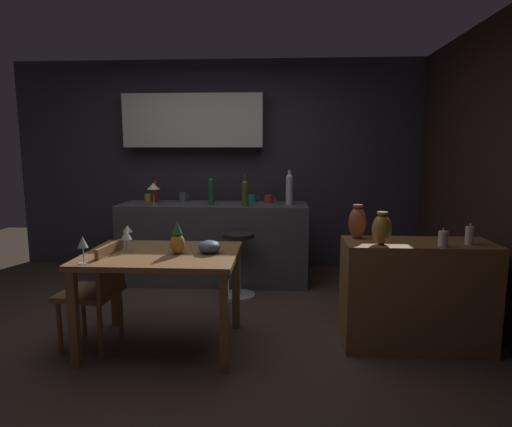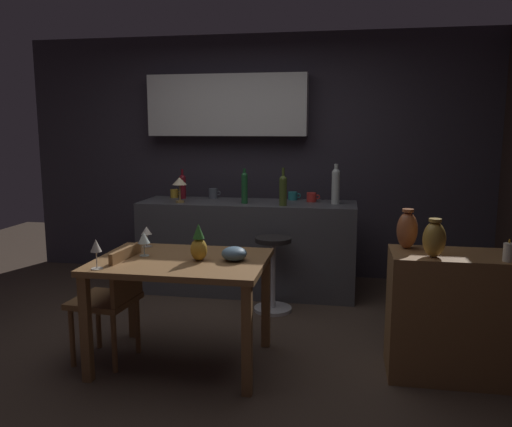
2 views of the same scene
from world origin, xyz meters
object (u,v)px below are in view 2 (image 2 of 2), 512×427
object	(u,v)px
wine_glass_right	(144,238)
cup_mustard	(175,193)
wine_bottle_olive	(283,189)
vase_brass	(434,239)
wine_glass_center	(96,247)
dining_table	(182,273)
pineapple_centerpiece	(199,245)
cup_slate	(213,193)
pillar_candle_short	(509,252)
wine_bottle_clear	(336,185)
wine_glass_left	(147,231)
vase_copper	(407,230)
cup_red	(312,197)
chair_near_window	(112,297)
fruit_bowl	(234,254)
counter_lamp	(180,183)
wine_bottle_green	(244,187)
wine_bottle_ruby	(183,185)
cup_teal	(293,196)
bar_stool	(273,272)
sideboard_cabinet	(476,317)

from	to	relation	value
wine_glass_right	cup_mustard	xyz separation A→B (m)	(-0.39, 1.80, 0.08)
wine_bottle_olive	vase_brass	world-z (taller)	wine_bottle_olive
wine_glass_center	cup_mustard	bearing A→B (deg)	96.05
dining_table	pineapple_centerpiece	size ratio (longest dim) A/B	4.58
cup_slate	pillar_candle_short	xyz separation A→B (m)	(2.31, -1.88, -0.07)
wine_bottle_clear	vase_brass	world-z (taller)	wine_bottle_clear
wine_bottle_olive	pineapple_centerpiece	bearing A→B (deg)	-104.27
wine_glass_left	dining_table	bearing A→B (deg)	-39.64
cup_slate	pillar_candle_short	distance (m)	2.98
dining_table	cup_slate	size ratio (longest dim) A/B	9.14
wine_glass_left	wine_glass_center	xyz separation A→B (m)	(-0.07, -0.64, 0.03)
dining_table	vase_copper	world-z (taller)	vase_copper
wine_glass_left	cup_slate	world-z (taller)	cup_slate
pillar_candle_short	vase_brass	size ratio (longest dim) A/B	0.57
cup_red	cup_mustard	distance (m)	1.42
chair_near_window	pineapple_centerpiece	size ratio (longest dim) A/B	3.27
dining_table	cup_slate	world-z (taller)	cup_slate
vase_copper	fruit_bowl	bearing A→B (deg)	-169.29
wine_bottle_olive	cup_mustard	bearing A→B (deg)	162.40
dining_table	cup_red	distance (m)	1.95
wine_bottle_olive	cup_slate	distance (m)	0.87
dining_table	cup_mustard	xyz separation A→B (m)	(-0.67, 1.84, 0.30)
wine_bottle_clear	vase_copper	distance (m)	1.53
wine_glass_center	vase_copper	xyz separation A→B (m)	(1.93, 0.57, 0.06)
counter_lamp	vase_copper	size ratio (longest dim) A/B	0.93
dining_table	wine_bottle_olive	world-z (taller)	wine_bottle_olive
wine_bottle_olive	wine_bottle_green	world-z (taller)	wine_bottle_olive
wine_bottle_ruby	wine_glass_center	bearing A→B (deg)	-86.64
wine_bottle_clear	chair_near_window	bearing A→B (deg)	-130.56
wine_bottle_ruby	cup_teal	size ratio (longest dim) A/B	2.34
wine_bottle_ruby	counter_lamp	xyz separation A→B (m)	(0.07, -0.30, 0.06)
bar_stool	wine_glass_right	size ratio (longest dim) A/B	4.01
pineapple_centerpiece	cup_red	bearing A→B (deg)	70.90
cup_mustard	fruit_bowl	bearing A→B (deg)	-60.49
fruit_bowl	cup_red	size ratio (longest dim) A/B	1.30
chair_near_window	pineapple_centerpiece	world-z (taller)	pineapple_centerpiece
dining_table	wine_bottle_green	distance (m)	1.61
wine_bottle_olive	cup_red	distance (m)	0.41
sideboard_cabinet	wine_bottle_green	size ratio (longest dim) A/B	3.29
cup_red	wine_bottle_green	bearing A→B (deg)	-159.67
wine_bottle_ruby	vase_brass	world-z (taller)	wine_bottle_ruby
pineapple_centerpiece	dining_table	bearing A→B (deg)	170.28
cup_red	bar_stool	bearing A→B (deg)	-113.70
wine_glass_right	cup_red	bearing A→B (deg)	59.42
fruit_bowl	wine_glass_left	bearing A→B (deg)	158.59
counter_lamp	vase_copper	distance (m)	2.35
pineapple_centerpiece	cup_slate	world-z (taller)	cup_slate
dining_table	fruit_bowl	size ratio (longest dim) A/B	6.74
wine_glass_right	cup_mustard	distance (m)	1.85
wine_bottle_olive	pillar_candle_short	size ratio (longest dim) A/B	2.58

